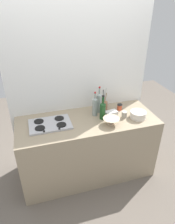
{
  "coord_description": "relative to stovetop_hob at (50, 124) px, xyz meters",
  "views": [
    {
      "loc": [
        -0.64,
        -2.14,
        2.31
      ],
      "look_at": [
        0.0,
        0.0,
        1.02
      ],
      "focal_mm": 33.12,
      "sensor_mm": 36.0,
      "label": 1
    }
  ],
  "objects": [
    {
      "name": "condiment_jar_front",
      "position": [
        0.95,
        -0.09,
        0.03
      ],
      "size": [
        0.07,
        0.07,
        0.09
      ],
      "color": "#9E998C",
      "rests_on": "counter_block"
    },
    {
      "name": "wine_bottle_mid_left",
      "position": [
        0.68,
        0.14,
        0.13
      ],
      "size": [
        0.07,
        0.07,
        0.37
      ],
      "color": "gray",
      "rests_on": "counter_block"
    },
    {
      "name": "utensil_crock",
      "position": [
        0.78,
        0.19,
        0.05
      ],
      "size": [
        0.08,
        0.08,
        0.31
      ],
      "color": "#996B4C",
      "rests_on": "counter_block"
    },
    {
      "name": "backsplash_panel",
      "position": [
        0.47,
        0.36,
        0.29
      ],
      "size": [
        1.9,
        0.06,
        2.41
      ],
      "primitive_type": "cube",
      "color": "white",
      "rests_on": "ground"
    },
    {
      "name": "plate_stack",
      "position": [
        1.12,
        -0.15,
        0.03
      ],
      "size": [
        0.21,
        0.21,
        0.09
      ],
      "color": "silver",
      "rests_on": "counter_block"
    },
    {
      "name": "condiment_jar_rear",
      "position": [
        0.98,
        0.12,
        0.03
      ],
      "size": [
        0.07,
        0.07,
        0.08
      ],
      "color": "#C64C2D",
      "rests_on": "counter_block"
    },
    {
      "name": "butter_dish",
      "position": [
        0.8,
        -0.01,
        0.02
      ],
      "size": [
        0.17,
        0.12,
        0.07
      ],
      "primitive_type": "cube",
      "rotation": [
        0.0,
        0.0,
        0.17
      ],
      "color": "white",
      "rests_on": "counter_block"
    },
    {
      "name": "stovetop_hob",
      "position": [
        0.0,
        0.0,
        0.0
      ],
      "size": [
        0.51,
        0.34,
        0.04
      ],
      "color": "#B2B2B7",
      "rests_on": "counter_block"
    },
    {
      "name": "wine_bottle_mid_right",
      "position": [
        0.6,
        0.07,
        0.12
      ],
      "size": [
        0.07,
        0.07,
        0.34
      ],
      "color": "gray",
      "rests_on": "counter_block"
    },
    {
      "name": "ground_plane",
      "position": [
        0.47,
        -0.02,
        -0.91
      ],
      "size": [
        6.0,
        6.0,
        0.0
      ],
      "primitive_type": "plane",
      "color": "#6B6056",
      "rests_on": "ground"
    },
    {
      "name": "wine_bottle_leftmost",
      "position": [
        0.67,
        -0.04,
        0.11
      ],
      "size": [
        0.07,
        0.07,
        0.33
      ],
      "color": "#19471E",
      "rests_on": "counter_block"
    },
    {
      "name": "mixing_bowl",
      "position": [
        0.72,
        -0.2,
        0.03
      ],
      "size": [
        0.21,
        0.21,
        0.09
      ],
      "color": "beige",
      "rests_on": "counter_block"
    },
    {
      "name": "counter_block",
      "position": [
        0.47,
        -0.02,
        -0.46
      ],
      "size": [
        1.8,
        0.7,
        0.9
      ],
      "primitive_type": "cube",
      "color": "tan",
      "rests_on": "ground"
    }
  ]
}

